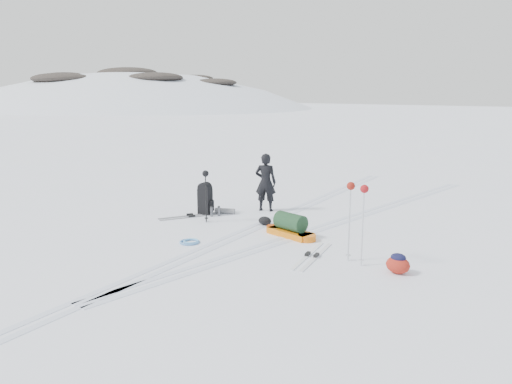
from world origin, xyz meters
TOP-DOWN VIEW (x-y plane):
  - ground at (0.00, 0.00)m, footprint 200.00×200.00m
  - ski_tracks at (0.61, 0.88)m, footprint 3.38×17.97m
  - skier at (-0.81, 1.89)m, footprint 0.68×0.57m
  - pulk_sled at (1.05, 0.23)m, footprint 1.45×0.65m
  - expedition_rucksack at (-1.84, 0.67)m, footprint 0.86×0.67m
  - ski_poles_black at (-1.33, 0.03)m, footprint 0.17×0.16m
  - ski_poles_silver at (3.02, -0.59)m, footprint 0.48×0.27m
  - touring_skis_grey at (-2.02, 0.19)m, footprint 1.06×1.62m
  - touring_skis_white at (2.16, -0.73)m, footprint 0.62×1.87m
  - rope_coil at (-0.44, -1.50)m, footprint 0.55×0.55m
  - small_daypack at (3.89, -0.63)m, footprint 0.45×0.34m
  - thermos_pair at (-1.54, 0.61)m, footprint 0.19×0.27m
  - stuff_sack at (0.04, 0.65)m, footprint 0.36×0.28m

SIDE VIEW (x-z plane):
  - ground at x=0.00m, z-range 0.00..0.00m
  - ski_tracks at x=0.61m, z-range 0.00..0.01m
  - touring_skis_grey at x=-2.02m, z-range -0.02..0.05m
  - touring_skis_white at x=2.16m, z-range -0.02..0.05m
  - rope_coil at x=-0.44m, z-range 0.00..0.05m
  - stuff_sack at x=0.04m, z-range 0.00..0.21m
  - thermos_pair at x=-1.54m, z-range -0.01..0.27m
  - small_daypack at x=3.89m, z-range -0.01..0.37m
  - pulk_sled at x=1.05m, z-range -0.06..0.47m
  - expedition_rucksack at x=-1.84m, z-range -0.03..0.84m
  - skier at x=-0.81m, z-range 0.00..1.59m
  - ski_poles_black at x=-1.33m, z-range 0.42..1.74m
  - ski_poles_silver at x=3.02m, z-range 0.53..2.10m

